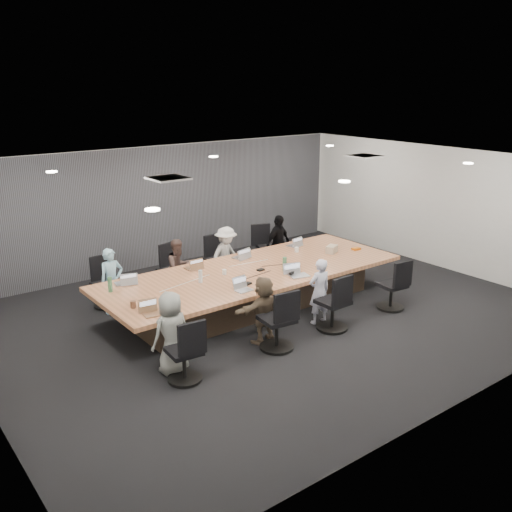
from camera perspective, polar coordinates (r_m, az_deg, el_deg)
floor at (r=10.81m, az=1.29°, el=-5.83°), size 10.00×8.00×0.00m
ceiling at (r=10.05m, az=1.39°, el=9.03°), size 10.00×8.00×0.00m
wall_back at (r=13.61m, az=-9.23°, el=5.00°), size 10.00×0.00×2.80m
wall_front at (r=7.79m, az=20.02°, el=-5.21°), size 10.00×0.00×2.80m
wall_right at (r=13.92m, az=17.74°, el=4.68°), size 0.00×8.00×2.80m
curtain at (r=13.54m, az=-9.07°, el=4.95°), size 9.80×0.04×2.80m
conference_table at (r=11.03m, az=-0.31°, el=-3.10°), size 6.00×2.20×0.74m
chair_0 at (r=11.39m, az=-14.82°, el=-3.11°), size 0.56×0.56×0.77m
chair_1 at (r=11.95m, az=-8.52°, el=-1.74°), size 0.62×0.62×0.77m
chair_2 at (r=12.51m, az=-3.90°, el=-0.71°), size 0.55×0.55×0.77m
chair_3 at (r=13.30m, az=1.25°, el=0.57°), size 0.72×0.72×0.83m
chair_4 at (r=8.46m, az=-7.21°, el=-9.89°), size 0.59×0.59×0.80m
chair_5 at (r=9.32m, az=2.09°, el=-6.80°), size 0.66×0.66×0.88m
chair_6 at (r=10.11m, az=7.68°, el=-5.01°), size 0.60×0.60×0.86m
chair_7 at (r=11.22m, az=13.40°, el=-3.22°), size 0.60×0.60×0.81m
person_0 at (r=11.00m, az=-14.21°, el=-2.45°), size 0.47×0.32×1.26m
laptop_0 at (r=10.48m, az=-13.06°, el=-2.65°), size 0.35×0.27×0.02m
person_1 at (r=11.59m, az=-7.73°, el=-1.19°), size 0.65×0.55×1.20m
laptop_1 at (r=11.09m, az=-6.35°, el=-1.18°), size 0.30×0.21×0.02m
person_2 at (r=12.16m, az=-3.01°, el=-0.00°), size 0.91×0.65×1.27m
laptop_2 at (r=11.69m, az=-1.50°, el=-0.10°), size 0.39×0.30×0.02m
person_3 at (r=12.97m, az=2.22°, el=1.24°), size 0.83×0.49×1.32m
laptop_3 at (r=12.54m, az=3.81°, el=1.08°), size 0.33×0.25×0.02m
person_4 at (r=8.63m, az=-8.45°, el=-7.60°), size 0.66×0.46×1.28m
laptop_4 at (r=9.03m, az=-10.19°, el=-5.75°), size 0.33×0.25×0.02m
person_5 at (r=9.52m, az=0.76°, el=-5.36°), size 1.10×0.45×1.15m
laptop_5 at (r=9.87m, az=-1.20°, el=-3.46°), size 0.30×0.22×0.02m
person_6 at (r=10.28m, az=6.35°, el=-3.53°), size 0.47×0.33×1.21m
laptop_6 at (r=10.61m, az=4.34°, el=-1.99°), size 0.40×0.32×0.02m
bottle_green_left at (r=10.09m, az=-14.39°, el=-2.78°), size 0.09×0.09×0.27m
bottle_green_right at (r=10.83m, az=2.88°, el=-0.82°), size 0.08×0.08×0.28m
bottle_clear at (r=10.27m, az=-5.58°, el=-2.04°), size 0.08×0.08×0.23m
cup_white_far at (r=10.68m, az=-3.18°, el=-1.61°), size 0.09×0.09×0.10m
cup_white_near at (r=12.08m, az=4.10°, el=0.65°), size 0.09×0.09×0.11m
mug_brown at (r=9.35m, az=-12.18°, el=-4.76°), size 0.11×0.11×0.11m
mic_left at (r=10.17m, az=-0.84°, el=-2.77°), size 0.16×0.13×0.03m
mic_right at (r=10.90m, az=0.46°, el=-1.39°), size 0.15×0.11×0.03m
stapler at (r=10.67m, az=3.64°, el=-1.73°), size 0.17×0.10×0.06m
canvas_bag at (r=12.10m, az=7.58°, el=0.68°), size 0.33×0.28×0.15m
snack_packet at (r=12.41m, az=9.98°, el=0.72°), size 0.18×0.13×0.04m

